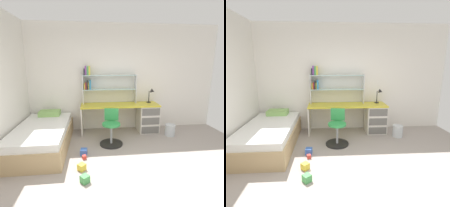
% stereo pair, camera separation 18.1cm
% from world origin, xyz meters
% --- Properties ---
extents(ground_plane, '(5.54, 5.91, 0.02)m').
position_xyz_m(ground_plane, '(0.00, 0.00, -0.01)').
color(ground_plane, '#9E938C').
extents(room_shell, '(5.54, 5.91, 2.80)m').
position_xyz_m(room_shell, '(-1.19, 1.20, 1.40)').
color(room_shell, white).
rests_on(room_shell, ground_plane).
extents(desk, '(2.00, 0.57, 0.76)m').
position_xyz_m(desk, '(0.62, 2.15, 0.43)').
color(desk, gold).
rests_on(desk, ground_plane).
extents(bookshelf_hutch, '(1.40, 0.22, 0.98)m').
position_xyz_m(bookshelf_hutch, '(-0.36, 2.32, 1.30)').
color(bookshelf_hutch, silver).
rests_on(bookshelf_hutch, desk).
extents(desk_lamp, '(0.20, 0.17, 0.38)m').
position_xyz_m(desk_lamp, '(0.94, 2.23, 1.01)').
color(desk_lamp, black).
rests_on(desk_lamp, desk).
extents(swivel_chair, '(0.52, 0.52, 0.79)m').
position_xyz_m(swivel_chair, '(-0.23, 1.45, 0.31)').
color(swivel_chair, black).
rests_on(swivel_chair, ground_plane).
extents(bed_platform, '(1.07, 2.02, 0.62)m').
position_xyz_m(bed_platform, '(-1.71, 1.44, 0.25)').
color(bed_platform, tan).
rests_on(bed_platform, ground_plane).
extents(waste_bin, '(0.25, 0.25, 0.28)m').
position_xyz_m(waste_bin, '(1.30, 1.76, 0.14)').
color(waste_bin, silver).
rests_on(waste_bin, ground_plane).
extents(toy_block_yellow_0, '(0.16, 0.16, 0.11)m').
position_xyz_m(toy_block_yellow_0, '(-0.85, 0.48, 0.06)').
color(toy_block_yellow_0, gold).
rests_on(toy_block_yellow_0, ground_plane).
extents(toy_block_blue_1, '(0.14, 0.14, 0.13)m').
position_xyz_m(toy_block_blue_1, '(-0.83, 1.01, 0.06)').
color(toy_block_blue_1, '#3860B7').
rests_on(toy_block_blue_1, ground_plane).
extents(toy_block_red_2, '(0.09, 0.09, 0.07)m').
position_xyz_m(toy_block_red_2, '(-0.82, 0.85, 0.04)').
color(toy_block_red_2, red).
rests_on(toy_block_red_2, ground_plane).
extents(toy_block_green_3, '(0.17, 0.17, 0.12)m').
position_xyz_m(toy_block_green_3, '(-0.78, 0.14, 0.06)').
color(toy_block_green_3, '#479E51').
rests_on(toy_block_green_3, ground_plane).
extents(toy_block_natural_4, '(0.09, 0.09, 0.07)m').
position_xyz_m(toy_block_natural_4, '(-0.86, 0.58, 0.04)').
color(toy_block_natural_4, tan).
rests_on(toy_block_natural_4, ground_plane).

